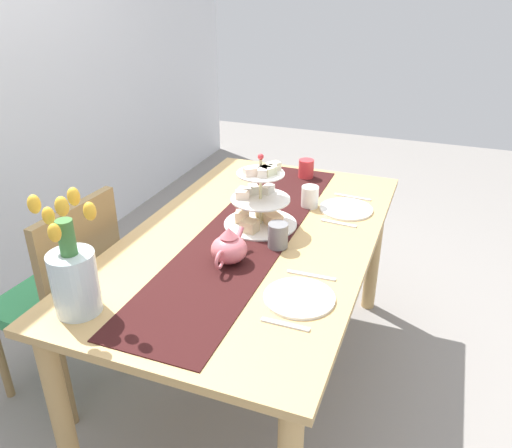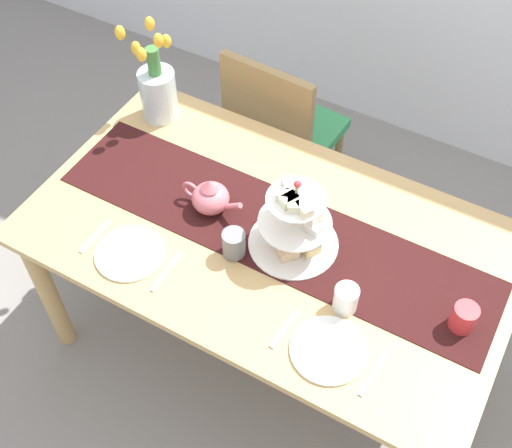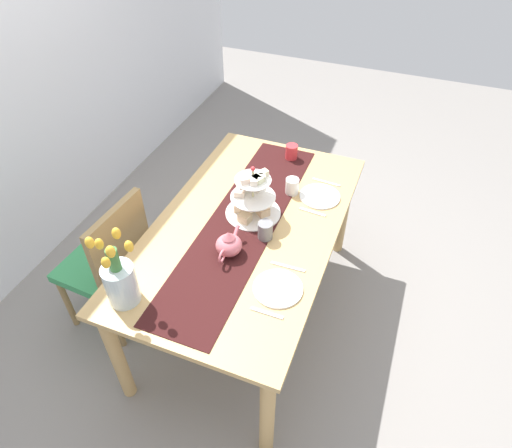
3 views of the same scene
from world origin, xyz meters
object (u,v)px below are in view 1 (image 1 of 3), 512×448
(tiered_cake_stand, at_px, (260,203))
(dinner_plate_left, at_px, (299,298))
(mug_white_text, at_px, (310,197))
(teapot, at_px, (229,248))
(tulip_vase, at_px, (73,274))
(fork_right, at_px, (339,223))
(knife_right, at_px, (353,197))
(mug_orange, at_px, (306,169))
(mug_grey, at_px, (278,235))
(knife_left, at_px, (311,275))
(dinner_plate_right, at_px, (346,209))
(fork_left, at_px, (285,324))
(dining_table, at_px, (253,257))
(chair_left, at_px, (66,292))

(tiered_cake_stand, distance_m, dinner_plate_left, 0.55)
(mug_white_text, bearing_deg, teapot, 166.27)
(tulip_vase, distance_m, fork_right, 1.08)
(knife_right, height_order, mug_orange, mug_orange)
(dinner_plate_left, bearing_deg, mug_grey, 30.23)
(knife_left, bearing_deg, tulip_vase, 125.90)
(tulip_vase, distance_m, dinner_plate_right, 1.20)
(knife_right, bearing_deg, fork_right, 180.00)
(tiered_cake_stand, distance_m, mug_white_text, 0.29)
(tulip_vase, height_order, fork_right, tulip_vase)
(mug_grey, bearing_deg, fork_left, -158.63)
(teapot, height_order, fork_left, teapot)
(dining_table, distance_m, mug_white_text, 0.40)
(knife_left, distance_m, mug_grey, 0.23)
(dinner_plate_right, bearing_deg, teapot, 153.17)
(fork_left, bearing_deg, mug_grey, 21.37)
(tulip_vase, distance_m, mug_white_text, 1.10)
(fork_left, xyz_separation_m, mug_grey, (0.44, 0.17, 0.05))
(dining_table, xyz_separation_m, tulip_vase, (-0.66, 0.32, 0.23))
(tiered_cake_stand, bearing_deg, teapot, -179.34)
(dining_table, height_order, fork_left, fork_left)
(teapot, relative_size, mug_grey, 2.51)
(fork_right, relative_size, mug_orange, 1.58)
(dinner_plate_right, xyz_separation_m, mug_white_text, (-0.02, 0.16, 0.04))
(dinner_plate_left, distance_m, knife_left, 0.15)
(chair_left, height_order, dinner_plate_right, chair_left)
(chair_left, bearing_deg, knife_left, -83.78)
(fork_left, height_order, knife_right, same)
(tiered_cake_stand, xyz_separation_m, fork_right, (0.13, -0.30, -0.10))
(knife_left, height_order, mug_orange, mug_orange)
(fork_right, relative_size, mug_white_text, 1.58)
(knife_left, height_order, mug_white_text, mug_white_text)
(dining_table, height_order, knife_right, knife_right)
(mug_grey, distance_m, mug_orange, 0.74)
(mug_grey, bearing_deg, mug_orange, 7.65)
(tiered_cake_stand, xyz_separation_m, mug_white_text, (0.25, -0.14, -0.05))
(fork_right, distance_m, mug_orange, 0.53)
(fork_left, bearing_deg, teapot, 47.59)
(tulip_vase, relative_size, mug_orange, 4.45)
(dinner_plate_right, bearing_deg, knife_left, 180.00)
(tulip_vase, bearing_deg, mug_grey, -36.58)
(dining_table, relative_size, knife_left, 9.60)
(chair_left, distance_m, knife_right, 1.32)
(dinner_plate_left, relative_size, knife_right, 1.35)
(tiered_cake_stand, height_order, mug_orange, tiered_cake_stand)
(teapot, distance_m, fork_left, 0.41)
(mug_orange, bearing_deg, mug_white_text, -161.48)
(dinner_plate_right, bearing_deg, dining_table, 140.42)
(mug_orange, bearing_deg, dinner_plate_left, -165.25)
(dinner_plate_left, distance_m, knife_right, 0.87)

